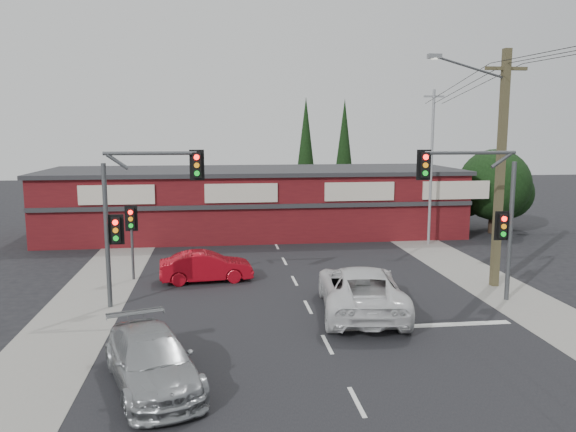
{
  "coord_description": "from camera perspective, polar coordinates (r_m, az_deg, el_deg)",
  "views": [
    {
      "loc": [
        -3.33,
        -19.34,
        6.7
      ],
      "look_at": [
        -0.53,
        3.0,
        3.25
      ],
      "focal_mm": 35.0,
      "sensor_mm": 36.0,
      "label": 1
    }
  ],
  "objects": [
    {
      "name": "shop_building",
      "position": [
        36.69,
        -3.45,
        1.56
      ],
      "size": [
        27.3,
        8.4,
        4.22
      ],
      "color": "#501014",
      "rests_on": "ground"
    },
    {
      "name": "conifer_near",
      "position": [
        43.89,
        1.82,
        7.12
      ],
      "size": [
        1.8,
        1.8,
        9.25
      ],
      "color": "#2D2116",
      "rests_on": "ground"
    },
    {
      "name": "pedestal_signal",
      "position": [
        26.0,
        -15.62,
        -1.11
      ],
      "size": [
        0.55,
        0.27,
        3.38
      ],
      "color": "#47494C",
      "rests_on": "ground"
    },
    {
      "name": "steel_pole",
      "position": [
        33.74,
        14.36,
        5.06
      ],
      "size": [
        1.2,
        0.16,
        9.0
      ],
      "color": "gray",
      "rests_on": "ground"
    },
    {
      "name": "stop_line",
      "position": [
        20.24,
        13.24,
        -10.81
      ],
      "size": [
        6.5,
        0.35,
        0.01
      ],
      "primitive_type": "cube",
      "color": "silver",
      "rests_on": "ground"
    },
    {
      "name": "road_strip",
      "position": [
        25.46,
        0.62,
        -6.52
      ],
      "size": [
        14.0,
        70.0,
        0.01
      ],
      "primitive_type": "cube",
      "color": "black",
      "rests_on": "ground"
    },
    {
      "name": "utility_pole",
      "position": [
        25.24,
        20.55,
        5.21
      ],
      "size": [
        4.38,
        0.59,
        10.0
      ],
      "color": "brown",
      "rests_on": "ground"
    },
    {
      "name": "conifer_far",
      "position": [
        46.52,
        5.73,
        7.18
      ],
      "size": [
        1.8,
        1.8,
        9.25
      ],
      "color": "#2D2116",
      "rests_on": "ground"
    },
    {
      "name": "tree_cluster",
      "position": [
        39.35,
        20.16,
        2.64
      ],
      "size": [
        5.9,
        5.1,
        5.5
      ],
      "color": "#2D2116",
      "rests_on": "ground"
    },
    {
      "name": "traffic_mast_left",
      "position": [
        21.75,
        -15.29,
        1.09
      ],
      "size": [
        3.77,
        0.27,
        5.97
      ],
      "color": "#47494C",
      "rests_on": "ground"
    },
    {
      "name": "traffic_mast_right",
      "position": [
        22.92,
        19.32,
        1.33
      ],
      "size": [
        3.96,
        0.27,
        5.97
      ],
      "color": "#47494C",
      "rests_on": "ground"
    },
    {
      "name": "lane_dashes",
      "position": [
        18.18,
        4.01,
        -12.88
      ],
      "size": [
        0.12,
        32.07,
        0.01
      ],
      "color": "silver",
      "rests_on": "ground"
    },
    {
      "name": "silver_suv",
      "position": [
        15.65,
        -13.67,
        -14.04
      ],
      "size": [
        3.4,
        5.28,
        1.42
      ],
      "primitive_type": "imported",
      "rotation": [
        0.0,
        0.0,
        0.31
      ],
      "color": "#A0A3A5",
      "rests_on": "ground"
    },
    {
      "name": "verge_left",
      "position": [
        25.77,
        -18.6,
        -6.79
      ],
      "size": [
        3.0,
        70.0,
        0.02
      ],
      "primitive_type": "cube",
      "color": "gray",
      "rests_on": "ground"
    },
    {
      "name": "ground",
      "position": [
        20.74,
        2.51,
        -10.14
      ],
      "size": [
        120.0,
        120.0,
        0.0
      ],
      "primitive_type": "plane",
      "color": "black",
      "rests_on": "ground"
    },
    {
      "name": "verge_right",
      "position": [
        27.88,
        18.29,
        -5.61
      ],
      "size": [
        3.0,
        70.0,
        0.02
      ],
      "primitive_type": "cube",
      "color": "gray",
      "rests_on": "ground"
    },
    {
      "name": "white_suv",
      "position": [
        21.1,
        7.4,
        -7.4
      ],
      "size": [
        3.65,
        6.55,
        1.73
      ],
      "primitive_type": "imported",
      "rotation": [
        0.0,
        0.0,
        3.01
      ],
      "color": "silver",
      "rests_on": "ground"
    },
    {
      "name": "red_sedan",
      "position": [
        25.38,
        -8.31,
        -5.11
      ],
      "size": [
        4.21,
        1.82,
        1.35
      ],
      "primitive_type": "imported",
      "rotation": [
        0.0,
        0.0,
        1.67
      ],
      "color": "#A90A16",
      "rests_on": "ground"
    }
  ]
}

